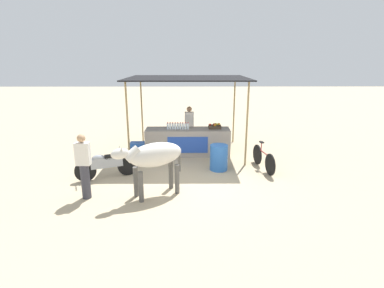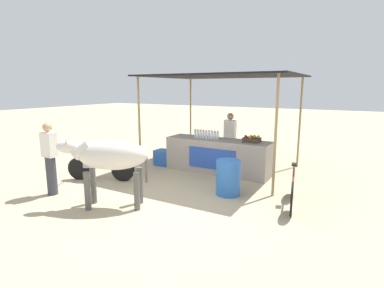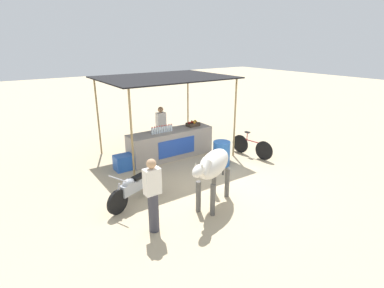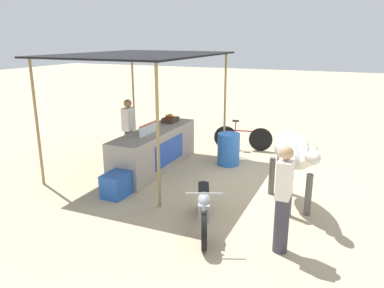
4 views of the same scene
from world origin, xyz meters
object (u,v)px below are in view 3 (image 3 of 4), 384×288
(cooler_box, at_px, (124,162))
(cow, at_px, (213,166))
(vendor_behind_counter, at_px, (161,129))
(water_barrel, at_px, (221,153))
(bicycle_leaning, at_px, (252,147))
(passerby_on_street, at_px, (153,195))
(stall_counter, at_px, (171,144))
(fruit_crate, at_px, (193,124))
(motorcycle_parked, at_px, (135,187))

(cooler_box, distance_m, cow, 3.50)
(vendor_behind_counter, xyz_separation_m, water_barrel, (0.93, -2.31, -0.45))
(vendor_behind_counter, height_order, bicycle_leaning, vendor_behind_counter)
(bicycle_leaning, distance_m, passerby_on_street, 5.31)
(stall_counter, xyz_separation_m, cow, (-0.83, -3.37, 0.55))
(cow, bearing_deg, cooler_box, 105.99)
(vendor_behind_counter, relative_size, bicycle_leaning, 1.00)
(cow, xyz_separation_m, passerby_on_street, (-1.68, -0.15, -0.18))
(cooler_box, height_order, bicycle_leaning, bicycle_leaning)
(fruit_crate, distance_m, vendor_behind_counter, 1.17)
(stall_counter, relative_size, cooler_box, 5.00)
(stall_counter, distance_m, cooler_box, 1.79)
(stall_counter, relative_size, vendor_behind_counter, 1.82)
(cooler_box, height_order, motorcycle_parked, motorcycle_parked)
(stall_counter, xyz_separation_m, water_barrel, (0.98, -1.56, -0.08))
(fruit_crate, relative_size, bicycle_leaning, 0.27)
(fruit_crate, height_order, bicycle_leaning, fruit_crate)
(stall_counter, height_order, water_barrel, stall_counter)
(stall_counter, bearing_deg, fruit_crate, 3.39)
(stall_counter, distance_m, bicycle_leaning, 2.84)
(cow, xyz_separation_m, motorcycle_parked, (-1.53, 1.15, -0.61))
(fruit_crate, relative_size, cow, 0.25)
(stall_counter, distance_m, cow, 3.52)
(motorcycle_parked, bearing_deg, bicycle_leaning, 8.31)
(cow, relative_size, passerby_on_street, 1.07)
(fruit_crate, bearing_deg, cow, -117.79)
(bicycle_leaning, bearing_deg, fruit_crate, 131.67)
(water_barrel, xyz_separation_m, cow, (-1.81, -1.81, 0.63))
(bicycle_leaning, bearing_deg, vendor_behind_counter, 135.65)
(stall_counter, xyz_separation_m, passerby_on_street, (-2.51, -3.52, 0.37))
(vendor_behind_counter, distance_m, bicycle_leaning, 3.30)
(bicycle_leaning, bearing_deg, water_barrel, -178.57)
(vendor_behind_counter, distance_m, motorcycle_parked, 3.85)
(cow, bearing_deg, bicycle_leaning, 29.83)
(stall_counter, xyz_separation_m, vendor_behind_counter, (0.05, 0.75, 0.37))
(stall_counter, relative_size, water_barrel, 3.72)
(stall_counter, height_order, passerby_on_street, passerby_on_street)
(vendor_behind_counter, bearing_deg, cow, -102.11)
(vendor_behind_counter, height_order, passerby_on_street, same)
(vendor_behind_counter, distance_m, cow, 4.22)
(cooler_box, xyz_separation_m, water_barrel, (2.75, -1.46, 0.16))
(fruit_crate, height_order, water_barrel, fruit_crate)
(cooler_box, relative_size, cow, 0.34)
(fruit_crate, distance_m, cooler_box, 2.86)
(water_barrel, bearing_deg, bicycle_leaning, 1.43)
(cow, height_order, motorcycle_parked, cow)
(cooler_box, xyz_separation_m, motorcycle_parked, (-0.59, -2.12, 0.19))
(vendor_behind_counter, height_order, motorcycle_parked, vendor_behind_counter)
(motorcycle_parked, bearing_deg, water_barrel, 11.15)
(stall_counter, bearing_deg, motorcycle_parked, -136.73)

